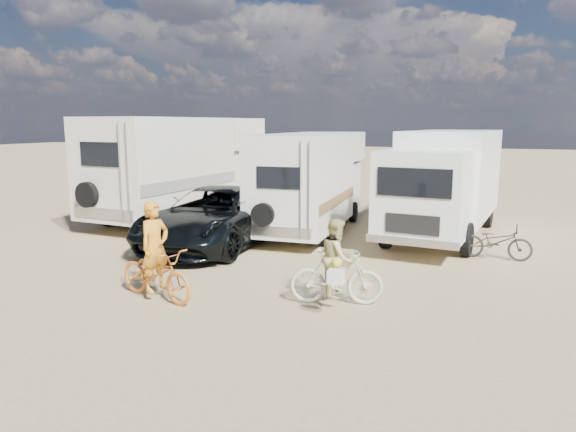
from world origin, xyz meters
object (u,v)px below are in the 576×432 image
(bike_man, at_px, (156,274))
(rider_man, at_px, (155,255))
(bike_parked, at_px, (496,242))
(cooler, at_px, (196,241))
(dark_suv, at_px, (217,217))
(rider_woman, at_px, (337,266))
(rv_left, at_px, (180,169))
(rv_main, at_px, (312,183))
(box_truck, at_px, (444,185))
(crate, at_px, (344,257))
(bike_woman, at_px, (336,277))

(bike_man, distance_m, rider_man, 0.37)
(bike_parked, height_order, cooler, bike_parked)
(dark_suv, bearing_deg, cooler, -110.40)
(dark_suv, height_order, rider_woman, dark_suv)
(bike_man, relative_size, rider_woman, 1.31)
(rider_woman, bearing_deg, rv_left, 33.24)
(dark_suv, relative_size, cooler, 9.98)
(rv_left, distance_m, rider_woman, 10.70)
(rv_main, bearing_deg, box_truck, 5.36)
(rider_man, xyz_separation_m, crate, (2.89, 3.84, -0.72))
(bike_parked, bearing_deg, bike_woman, 150.61)
(box_truck, bearing_deg, rv_left, -173.14)
(rider_woman, xyz_separation_m, bike_parked, (3.00, 4.75, -0.29))
(rider_woman, height_order, bike_parked, rider_woman)
(bike_man, bearing_deg, rv_left, 44.52)
(bike_woman, bearing_deg, crate, -2.85)
(dark_suv, xyz_separation_m, bike_woman, (4.52, -3.78, -0.28))
(rider_woman, bearing_deg, bike_woman, -13.78)
(bike_woman, relative_size, rider_man, 1.01)
(rv_left, bearing_deg, crate, -25.71)
(bike_woman, bearing_deg, rv_main, 7.27)
(rv_main, distance_m, bike_parked, 5.99)
(rv_left, height_order, bike_man, rv_left)
(dark_suv, bearing_deg, rider_man, -76.73)
(rv_left, height_order, bike_woman, rv_left)
(dark_suv, distance_m, bike_parked, 7.59)
(rider_man, distance_m, crate, 4.86)
(bike_man, distance_m, rider_woman, 3.58)
(rv_main, height_order, crate, rv_main)
(bike_man, height_order, cooler, bike_man)
(box_truck, relative_size, rider_woman, 5.01)
(box_truck, bearing_deg, bike_parked, -50.99)
(rv_main, bearing_deg, rider_man, -98.50)
(bike_woman, height_order, crate, bike_woman)
(bike_parked, bearing_deg, rider_woman, 150.61)
(bike_man, height_order, crate, bike_man)
(bike_woman, bearing_deg, rider_man, 91.00)
(dark_suv, distance_m, rider_woman, 5.89)
(bike_man, relative_size, bike_parked, 1.12)
(box_truck, height_order, dark_suv, box_truck)
(dark_suv, height_order, bike_woman, dark_suv)
(rv_left, relative_size, box_truck, 1.03)
(dark_suv, relative_size, rider_woman, 3.95)
(dark_suv, bearing_deg, bike_man, -76.73)
(dark_suv, distance_m, rider_man, 4.81)
(rv_left, xyz_separation_m, rider_man, (4.33, -8.17, -0.94))
(rider_man, bearing_deg, dark_suv, 29.40)
(bike_man, relative_size, crate, 4.60)
(rv_main, xyz_separation_m, bike_man, (-0.89, -7.58, -1.06))
(dark_suv, height_order, crate, dark_suv)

